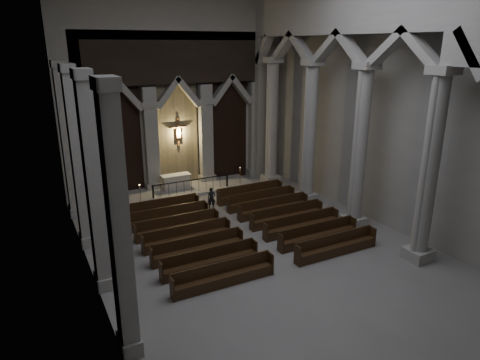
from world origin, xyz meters
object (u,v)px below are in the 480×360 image
(altar, at_px, (176,182))
(altar_rail, at_px, (191,184))
(candle_stand_right, at_px, (240,181))
(pews, at_px, (240,227))
(candle_stand_left, at_px, (141,201))
(worshipper, at_px, (212,198))

(altar, distance_m, altar_rail, 1.21)
(altar_rail, xyz_separation_m, candle_stand_right, (3.35, 0.04, -0.29))
(pews, bearing_deg, candle_stand_left, 120.37)
(altar, relative_size, altar_rail, 0.37)
(worshipper, bearing_deg, candle_stand_left, 171.73)
(candle_stand_right, xyz_separation_m, worshipper, (-3.23, -2.78, 0.26))
(altar, xyz_separation_m, candle_stand_right, (3.98, -1.00, -0.27))
(candle_stand_left, xyz_separation_m, candle_stand_right, (6.68, 0.73, -0.02))
(candle_stand_left, bearing_deg, pews, -59.63)
(altar_rail, height_order, candle_stand_left, candle_stand_left)
(candle_stand_left, bearing_deg, worshipper, -30.73)
(altar, xyz_separation_m, candle_stand_left, (-2.70, -1.73, -0.25))
(altar, relative_size, pews, 0.19)
(altar, relative_size, worshipper, 1.49)
(pews, distance_m, worshipper, 3.64)
(candle_stand_right, height_order, pews, candle_stand_right)
(altar_rail, relative_size, pews, 0.51)
(altar_rail, bearing_deg, worshipper, -87.49)
(candle_stand_right, relative_size, pews, 0.13)
(pews, relative_size, worshipper, 7.89)
(candle_stand_left, bearing_deg, altar, 32.65)
(altar_rail, distance_m, pews, 6.37)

